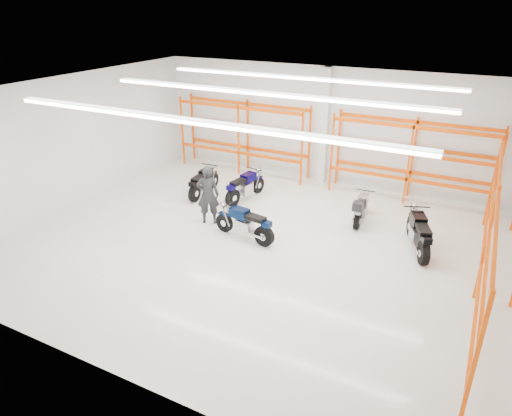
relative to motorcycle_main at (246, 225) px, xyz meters
The scene contains 12 objects.
ground 0.63m from the motorcycle_main, 15.51° to the right, with size 14.00×14.00×0.00m, color silver.
room_shell 2.81m from the motorcycle_main, 11.75° to the right, with size 14.02×12.02×4.51m.
motorcycle_main is the anchor object (origin of this frame).
motorcycle_back_a 3.90m from the motorcycle_main, 142.97° to the left, with size 0.70×2.10×1.03m.
motorcycle_back_b 3.03m from the motorcycle_main, 119.89° to the left, with size 0.78×2.15×1.06m.
motorcycle_back_c 3.90m from the motorcycle_main, 44.46° to the left, with size 0.63×1.97×1.01m.
motorcycle_back_d 5.05m from the motorcycle_main, 19.10° to the left, with size 1.08×2.22×1.14m.
standing_man 1.78m from the motorcycle_main, 164.26° to the left, with size 0.72×0.47×1.98m, color black.
structural_column 5.99m from the motorcycle_main, 86.36° to the left, with size 0.32×0.32×4.50m, color white.
pallet_racking_back_left 6.31m from the motorcycle_main, 119.44° to the left, with size 5.67×0.87×3.00m.
pallet_racking_back_right 6.69m from the motorcycle_main, 55.02° to the left, with size 5.67×0.87×3.00m.
pallet_racking_side 6.97m from the motorcycle_main, ahead, with size 0.87×9.07×3.00m.
Camera 1 is at (5.54, -10.78, 6.71)m, focal length 32.00 mm.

